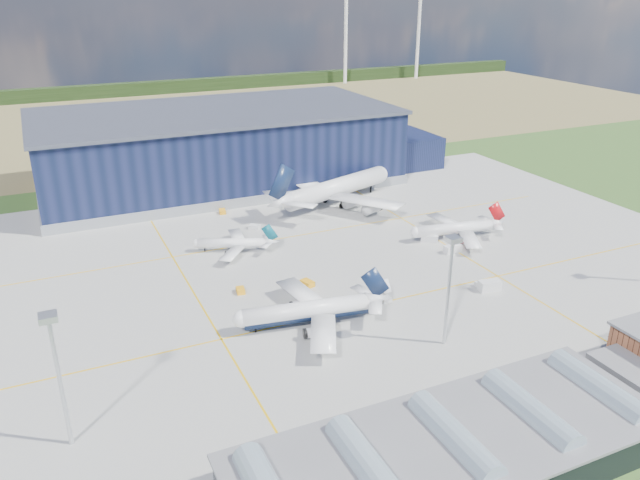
# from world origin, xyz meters

# --- Properties ---
(ground) EXTENTS (600.00, 600.00, 0.00)m
(ground) POSITION_xyz_m (0.00, 0.00, 0.00)
(ground) COLOR #375921
(ground) RESTS_ON ground
(apron) EXTENTS (220.00, 160.00, 0.08)m
(apron) POSITION_xyz_m (0.00, 10.00, 0.03)
(apron) COLOR gray
(apron) RESTS_ON ground
(farmland) EXTENTS (600.00, 220.00, 0.01)m
(farmland) POSITION_xyz_m (0.00, 220.00, 0.00)
(farmland) COLOR olive
(farmland) RESTS_ON ground
(treeline) EXTENTS (600.00, 8.00, 8.00)m
(treeline) POSITION_xyz_m (0.00, 300.00, 4.00)
(treeline) COLOR black
(treeline) RESTS_ON ground
(hangar) EXTENTS (145.00, 62.00, 26.10)m
(hangar) POSITION_xyz_m (2.81, 94.80, 11.62)
(hangar) COLOR #0F1732
(hangar) RESTS_ON ground
(glass_concourse) EXTENTS (78.00, 23.00, 8.60)m
(glass_concourse) POSITION_xyz_m (-6.45, -60.00, 3.69)
(glass_concourse) COLOR black
(glass_concourse) RESTS_ON ground
(light_mast_west) EXTENTS (2.60, 2.60, 23.00)m
(light_mast_west) POSITION_xyz_m (-60.00, -30.00, 15.43)
(light_mast_west) COLOR silver
(light_mast_west) RESTS_ON ground
(light_mast_center) EXTENTS (2.60, 2.60, 23.00)m
(light_mast_center) POSITION_xyz_m (10.00, -30.00, 15.43)
(light_mast_center) COLOR silver
(light_mast_center) RESTS_ON ground
(airliner_navy) EXTENTS (39.32, 38.70, 11.23)m
(airliner_navy) POSITION_xyz_m (-12.14, -12.00, 5.62)
(airliner_navy) COLOR white
(airliner_navy) RESTS_ON ground
(airliner_red) EXTENTS (33.82, 33.30, 9.54)m
(airliner_red) POSITION_xyz_m (44.72, 14.78, 4.77)
(airliner_red) COLOR white
(airliner_red) RESTS_ON ground
(airliner_widebody) EXTENTS (68.13, 67.43, 17.45)m
(airliner_widebody) POSITION_xyz_m (27.93, 55.00, 8.72)
(airliner_widebody) COLOR white
(airliner_widebody) RESTS_ON ground
(airliner_regional) EXTENTS (30.48, 30.22, 7.59)m
(airliner_regional) POSITION_xyz_m (-14.63, 31.99, 3.80)
(airliner_regional) COLOR white
(airliner_regional) RESTS_ON ground
(gse_tug_a) EXTENTS (2.89, 3.75, 1.38)m
(gse_tug_a) POSITION_xyz_m (-4.53, 4.78, 0.69)
(gse_tug_a) COLOR #FAA315
(gse_tug_a) RESTS_ON ground
(gse_tug_b) EXTENTS (2.26, 3.03, 1.21)m
(gse_tug_b) POSITION_xyz_m (-20.08, 7.98, 0.60)
(gse_tug_b) COLOR #FAA315
(gse_tug_b) RESTS_ON ground
(gse_van_a) EXTENTS (4.94, 2.33, 2.12)m
(gse_van_a) POSITION_xyz_m (38.62, 6.71, 1.06)
(gse_van_a) COLOR silver
(gse_van_a) RESTS_ON ground
(gse_cart_a) EXTENTS (2.38, 3.16, 1.25)m
(gse_cart_a) POSITION_xyz_m (32.21, -13.32, 0.62)
(gse_cart_a) COLOR silver
(gse_cart_a) RESTS_ON ground
(gse_van_b) EXTENTS (4.95, 4.49, 2.12)m
(gse_van_b) POSITION_xyz_m (37.17, 15.43, 1.06)
(gse_van_b) COLOR silver
(gse_van_b) RESTS_ON ground
(gse_tug_c) EXTENTS (2.36, 3.29, 1.32)m
(gse_tug_c) POSITION_xyz_m (-8.44, 62.00, 0.66)
(gse_tug_c) COLOR #FAA315
(gse_tug_c) RESTS_ON ground
(gse_cart_b) EXTENTS (3.69, 3.56, 1.34)m
(gse_cart_b) POSITION_xyz_m (-3.73, 45.11, 0.67)
(gse_cart_b) COLOR silver
(gse_cart_b) RESTS_ON ground
(gse_van_c) EXTENTS (5.45, 3.18, 2.47)m
(gse_van_c) POSITION_xyz_m (33.20, -15.14, 1.24)
(gse_van_c) COLOR silver
(gse_van_c) RESTS_ON ground
(airstair) EXTENTS (2.52, 5.00, 3.07)m
(airstair) POSITION_xyz_m (8.47, -7.20, 1.53)
(airstair) COLOR silver
(airstair) RESTS_ON ground
(car_a) EXTENTS (4.25, 2.95, 1.34)m
(car_a) POSITION_xyz_m (23.02, -48.00, 0.67)
(car_a) COLOR #99999E
(car_a) RESTS_ON ground
(car_b) EXTENTS (3.45, 1.23, 1.13)m
(car_b) POSITION_xyz_m (-12.21, -22.47, 0.57)
(car_b) COLOR #99999E
(car_b) RESTS_ON ground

